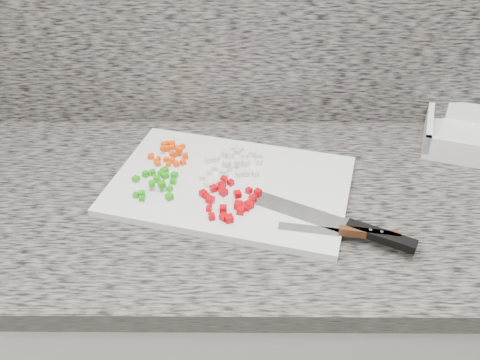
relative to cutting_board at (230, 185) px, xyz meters
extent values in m
cube|color=silver|center=(0.07, -0.02, -0.48)|extent=(3.92, 0.62, 0.86)
cube|color=#605C55|center=(0.07, -0.02, -0.03)|extent=(3.96, 0.64, 0.04)
cube|color=#605C55|center=(0.07, 0.28, 0.29)|extent=(3.92, 0.02, 0.60)
cube|color=silver|center=(0.00, 0.00, 0.00)|extent=(0.55, 0.43, 0.02)
cube|color=#F84405|center=(-0.13, 0.07, 0.01)|extent=(0.01, 0.01, 0.01)
cube|color=#F84405|center=(-0.10, 0.09, 0.01)|extent=(0.01, 0.01, 0.01)
cube|color=#F84405|center=(-0.12, 0.11, 0.02)|extent=(0.01, 0.01, 0.01)
cube|color=#F84405|center=(-0.16, 0.07, 0.01)|extent=(0.01, 0.01, 0.01)
cube|color=#F84405|center=(-0.14, 0.12, 0.01)|extent=(0.01, 0.01, 0.01)
cube|color=#F84405|center=(-0.18, 0.09, 0.01)|extent=(0.01, 0.01, 0.01)
cube|color=#F84405|center=(-0.10, 0.06, 0.01)|extent=(0.02, 0.02, 0.01)
cube|color=#F84405|center=(-0.15, 0.14, 0.01)|extent=(0.02, 0.02, 0.01)
cube|color=#F84405|center=(-0.13, 0.06, 0.01)|extent=(0.01, 0.01, 0.01)
cube|color=#F84405|center=(-0.16, 0.06, 0.01)|extent=(0.01, 0.01, 0.01)
cube|color=#F84405|center=(-0.13, 0.08, 0.02)|extent=(0.01, 0.01, 0.01)
cube|color=#F84405|center=(-0.16, 0.08, 0.01)|extent=(0.01, 0.01, 0.01)
cube|color=#F84405|center=(-0.12, 0.06, 0.01)|extent=(0.01, 0.01, 0.01)
cube|color=#F84405|center=(-0.14, 0.08, 0.01)|extent=(0.01, 0.01, 0.01)
cube|color=#F84405|center=(-0.15, 0.13, 0.01)|extent=(0.02, 0.02, 0.01)
cube|color=#F84405|center=(-0.13, 0.11, 0.02)|extent=(0.01, 0.01, 0.01)
cube|color=#F84405|center=(-0.11, 0.13, 0.01)|extent=(0.01, 0.01, 0.01)
cube|color=#F84405|center=(-0.15, 0.11, 0.02)|extent=(0.01, 0.01, 0.01)
cube|color=#F84405|center=(-0.11, 0.10, 0.02)|extent=(0.02, 0.02, 0.01)
cube|color=#F84405|center=(-0.12, 0.09, 0.01)|extent=(0.01, 0.01, 0.01)
cube|color=#F84405|center=(-0.13, 0.13, 0.01)|extent=(0.01, 0.01, 0.01)
cube|color=silver|center=(-0.05, 0.07, 0.02)|extent=(0.02, 0.02, 0.01)
cube|color=silver|center=(-0.03, 0.08, 0.01)|extent=(0.02, 0.02, 0.01)
cube|color=silver|center=(0.05, 0.10, 0.02)|extent=(0.02, 0.02, 0.01)
cube|color=silver|center=(0.06, 0.07, 0.01)|extent=(0.02, 0.02, 0.01)
cube|color=silver|center=(0.03, 0.09, 0.02)|extent=(0.02, 0.02, 0.01)
cube|color=silver|center=(0.01, 0.05, 0.02)|extent=(0.01, 0.01, 0.01)
cube|color=silver|center=(0.02, 0.11, 0.02)|extent=(0.02, 0.02, 0.01)
cube|color=silver|center=(0.06, 0.09, 0.02)|extent=(0.02, 0.02, 0.01)
cube|color=silver|center=(-0.01, 0.03, 0.01)|extent=(0.02, 0.02, 0.01)
cube|color=silver|center=(-0.04, 0.08, 0.01)|extent=(0.01, 0.01, 0.01)
cube|color=silver|center=(0.00, 0.09, 0.02)|extent=(0.02, 0.02, 0.02)
cube|color=silver|center=(0.00, 0.12, 0.01)|extent=(0.01, 0.01, 0.01)
cube|color=silver|center=(0.05, 0.02, 0.01)|extent=(0.02, 0.02, 0.01)
cube|color=silver|center=(0.01, 0.11, 0.01)|extent=(0.02, 0.02, 0.01)
cube|color=silver|center=(-0.01, 0.10, 0.02)|extent=(0.02, 0.02, 0.01)
cube|color=silver|center=(0.03, 0.06, 0.02)|extent=(0.02, 0.02, 0.01)
cube|color=silver|center=(-0.03, 0.04, 0.01)|extent=(0.01, 0.01, 0.01)
cube|color=silver|center=(-0.01, 0.04, 0.03)|extent=(0.02, 0.02, 0.01)
cube|color=silver|center=(0.03, 0.02, 0.01)|extent=(0.02, 0.02, 0.01)
cube|color=silver|center=(0.02, 0.02, 0.01)|extent=(0.02, 0.02, 0.01)
cube|color=silver|center=(0.00, 0.04, 0.01)|extent=(0.01, 0.01, 0.01)
cube|color=#20980D|center=(-0.20, 0.00, 0.01)|extent=(0.02, 0.02, 0.01)
cube|color=#20980D|center=(-0.14, -0.03, 0.02)|extent=(0.02, 0.02, 0.01)
cube|color=#20980D|center=(-0.15, 0.02, 0.01)|extent=(0.01, 0.01, 0.01)
cube|color=#20980D|center=(-0.19, -0.05, 0.01)|extent=(0.01, 0.01, 0.01)
cube|color=#20980D|center=(-0.15, 0.00, 0.01)|extent=(0.01, 0.01, 0.01)
cube|color=#20980D|center=(-0.12, 0.02, 0.01)|extent=(0.02, 0.02, 0.01)
cube|color=#20980D|center=(-0.14, 0.01, 0.01)|extent=(0.02, 0.02, 0.01)
cube|color=#20980D|center=(-0.12, -0.03, 0.01)|extent=(0.01, 0.01, 0.01)
cube|color=#20980D|center=(-0.18, 0.02, 0.01)|extent=(0.02, 0.02, 0.01)
cube|color=#20980D|center=(-0.14, 0.03, 0.01)|extent=(0.02, 0.02, 0.01)
cube|color=#20980D|center=(-0.12, -0.01, 0.01)|extent=(0.01, 0.01, 0.01)
cube|color=#20980D|center=(-0.18, -0.05, 0.01)|extent=(0.01, 0.01, 0.01)
cube|color=#20980D|center=(-0.17, -0.06, 0.01)|extent=(0.01, 0.01, 0.01)
cube|color=#20980D|center=(-0.16, 0.02, 0.01)|extent=(0.01, 0.01, 0.01)
cube|color=#20980D|center=(-0.12, -0.06, 0.01)|extent=(0.02, 0.02, 0.01)
cube|color=#20980D|center=(-0.16, -0.03, 0.02)|extent=(0.01, 0.01, 0.01)
cube|color=#BE020B|center=(-0.03, -0.12, 0.01)|extent=(0.01, 0.01, 0.01)
cube|color=#BE020B|center=(-0.02, -0.03, 0.01)|extent=(0.01, 0.01, 0.01)
cube|color=#BE020B|center=(0.03, -0.09, 0.01)|extent=(0.01, 0.01, 0.01)
cube|color=#BE020B|center=(-0.04, -0.09, 0.01)|extent=(0.01, 0.01, 0.01)
cube|color=#BE020B|center=(-0.01, -0.12, 0.01)|extent=(0.02, 0.02, 0.01)
cube|color=#BE020B|center=(0.04, -0.07, 0.01)|extent=(0.01, 0.01, 0.01)
cube|color=#BE020B|center=(0.00, -0.01, 0.01)|extent=(0.02, 0.02, 0.01)
cube|color=#BE020B|center=(-0.03, -0.03, 0.01)|extent=(0.02, 0.02, 0.01)
cube|color=#BE020B|center=(0.03, -0.09, 0.01)|extent=(0.02, 0.02, 0.01)
cube|color=#BE020B|center=(-0.05, -0.05, 0.01)|extent=(0.02, 0.02, 0.01)
cube|color=#BE020B|center=(-0.05, -0.05, 0.01)|extent=(0.01, 0.01, 0.01)
cube|color=#BE020B|center=(0.02, -0.06, 0.03)|extent=(0.02, 0.02, 0.01)
cube|color=#BE020B|center=(-0.04, -0.07, 0.02)|extent=(0.02, 0.02, 0.01)
cube|color=#BE020B|center=(0.04, -0.04, 0.01)|extent=(0.02, 0.02, 0.01)
cube|color=#BE020B|center=(-0.03, -0.03, 0.01)|extent=(0.02, 0.02, 0.01)
cube|color=#BE020B|center=(0.05, -0.06, 0.01)|extent=(0.02, 0.02, 0.01)
cube|color=#BE020B|center=(-0.01, 0.00, 0.01)|extent=(0.02, 0.02, 0.01)
cube|color=#BE020B|center=(-0.02, -0.02, 0.01)|extent=(0.02, 0.02, 0.01)
cube|color=#BE020B|center=(0.02, -0.09, 0.02)|extent=(0.02, 0.02, 0.01)
cube|color=#BE020B|center=(-0.04, -0.06, 0.01)|extent=(0.01, 0.01, 0.01)
cube|color=#BE020B|center=(0.04, -0.09, 0.01)|extent=(0.01, 0.01, 0.01)
cube|color=#BE020B|center=(-0.01, -0.10, 0.01)|extent=(0.01, 0.01, 0.01)
cube|color=#BE020B|center=(0.02, -0.10, 0.01)|extent=(0.02, 0.02, 0.01)
cube|color=#BE020B|center=(0.06, -0.04, 0.01)|extent=(0.02, 0.02, 0.01)
cube|color=#BE020B|center=(0.00, -0.12, 0.02)|extent=(0.02, 0.02, 0.01)
cube|color=#BE020B|center=(-0.01, -0.04, 0.02)|extent=(0.02, 0.02, 0.01)
cube|color=#BE020B|center=(0.04, -0.08, 0.02)|extent=(0.02, 0.02, 0.01)
cube|color=#BE020B|center=(0.03, -0.09, 0.01)|extent=(0.02, 0.02, 0.01)
cube|color=beige|center=(-0.06, 0.01, 0.01)|extent=(0.01, 0.01, 0.01)
cube|color=beige|center=(-0.01, 0.02, 0.01)|extent=(0.01, 0.01, 0.01)
cube|color=beige|center=(-0.05, -0.02, 0.01)|extent=(0.01, 0.01, 0.01)
cube|color=beige|center=(-0.05, -0.01, 0.01)|extent=(0.01, 0.01, 0.01)
cube|color=beige|center=(-0.02, 0.00, 0.01)|extent=(0.01, 0.01, 0.01)
cube|color=beige|center=(-0.03, 0.00, 0.01)|extent=(0.01, 0.01, 0.01)
cube|color=beige|center=(-0.03, -0.01, 0.01)|extent=(0.01, 0.01, 0.01)
cube|color=beige|center=(-0.06, 0.01, 0.01)|extent=(0.01, 0.01, 0.01)
cube|color=beige|center=(-0.05, 0.03, 0.01)|extent=(0.01, 0.01, 0.01)
cube|color=beige|center=(-0.03, -0.01, 0.01)|extent=(0.01, 0.01, 0.01)
cube|color=silver|center=(0.13, -0.10, 0.01)|extent=(0.19, 0.13, 0.00)
cube|color=black|center=(0.27, -0.17, 0.02)|extent=(0.12, 0.08, 0.02)
cylinder|color=silver|center=(0.27, -0.17, 0.03)|extent=(0.01, 0.01, 0.00)
cube|color=silver|center=(0.15, -0.15, 0.01)|extent=(0.11, 0.04, 0.00)
cube|color=#4E2A13|center=(0.26, -0.17, 0.02)|extent=(0.11, 0.03, 0.02)
cylinder|color=silver|center=(0.26, -0.17, 0.03)|extent=(0.01, 0.01, 0.00)
cube|color=silver|center=(0.46, 0.20, 0.03)|extent=(0.07, 0.19, 0.04)
camera|label=1|loc=(0.02, -0.89, 0.67)|focal=40.00mm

